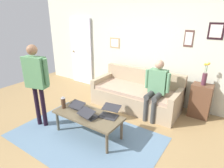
{
  "coord_description": "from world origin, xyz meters",
  "views": [
    {
      "loc": [
        -2.05,
        2.29,
        2.18
      ],
      "look_at": [
        0.01,
        -0.75,
        0.8
      ],
      "focal_mm": 30.32,
      "sensor_mm": 36.0,
      "label": 1
    }
  ],
  "objects_px": {
    "person_standing": "(36,76)",
    "person_seated": "(156,86)",
    "laptop_left": "(79,107)",
    "flower_vase": "(205,77)",
    "couch": "(137,95)",
    "interior_door": "(81,52)",
    "laptop_right": "(109,113)",
    "laptop_center": "(88,115)",
    "coffee_table": "(88,116)",
    "french_press": "(63,103)",
    "side_shelf": "(200,101)"
  },
  "relations": [
    {
      "from": "person_standing",
      "to": "person_seated",
      "type": "xyz_separation_m",
      "value": [
        -1.79,
        -1.62,
        -0.33
      ]
    },
    {
      "from": "laptop_left",
      "to": "person_standing",
      "type": "bearing_deg",
      "value": 24.76
    },
    {
      "from": "flower_vase",
      "to": "couch",
      "type": "bearing_deg",
      "value": 14.0
    },
    {
      "from": "interior_door",
      "to": "person_seated",
      "type": "xyz_separation_m",
      "value": [
        -2.84,
        0.77,
        -0.3
      ]
    },
    {
      "from": "person_seated",
      "to": "laptop_right",
      "type": "bearing_deg",
      "value": 70.24
    },
    {
      "from": "couch",
      "to": "interior_door",
      "type": "bearing_deg",
      "value": -13.52
    },
    {
      "from": "laptop_center",
      "to": "coffee_table",
      "type": "bearing_deg",
      "value": -43.15
    },
    {
      "from": "french_press",
      "to": "person_standing",
      "type": "distance_m",
      "value": 0.72
    },
    {
      "from": "laptop_left",
      "to": "flower_vase",
      "type": "relative_size",
      "value": 0.62
    },
    {
      "from": "interior_door",
      "to": "person_seated",
      "type": "distance_m",
      "value": 2.96
    },
    {
      "from": "laptop_left",
      "to": "laptop_right",
      "type": "distance_m",
      "value": 0.65
    },
    {
      "from": "couch",
      "to": "laptop_center",
      "type": "distance_m",
      "value": 1.65
    },
    {
      "from": "french_press",
      "to": "flower_vase",
      "type": "xyz_separation_m",
      "value": [
        -2.14,
        -1.99,
        0.38
      ]
    },
    {
      "from": "coffee_table",
      "to": "person_standing",
      "type": "distance_m",
      "value": 1.25
    },
    {
      "from": "laptop_center",
      "to": "person_standing",
      "type": "height_order",
      "value": "person_standing"
    },
    {
      "from": "coffee_table",
      "to": "laptop_left",
      "type": "distance_m",
      "value": 0.31
    },
    {
      "from": "laptop_center",
      "to": "couch",
      "type": "bearing_deg",
      "value": -94.51
    },
    {
      "from": "coffee_table",
      "to": "person_standing",
      "type": "relative_size",
      "value": 0.79
    },
    {
      "from": "flower_vase",
      "to": "person_seated",
      "type": "bearing_deg",
      "value": 34.89
    },
    {
      "from": "laptop_center",
      "to": "french_press",
      "type": "height_order",
      "value": "french_press"
    },
    {
      "from": "laptop_left",
      "to": "french_press",
      "type": "height_order",
      "value": "french_press"
    },
    {
      "from": "laptop_left",
      "to": "laptop_right",
      "type": "height_order",
      "value": "laptop_left"
    },
    {
      "from": "interior_door",
      "to": "coffee_table",
      "type": "xyz_separation_m",
      "value": [
        -2.08,
        2.12,
        -0.63
      ]
    },
    {
      "from": "coffee_table",
      "to": "side_shelf",
      "type": "xyz_separation_m",
      "value": [
        -1.58,
        -1.92,
        -0.02
      ]
    },
    {
      "from": "flower_vase",
      "to": "french_press",
      "type": "bearing_deg",
      "value": 42.96
    },
    {
      "from": "laptop_center",
      "to": "interior_door",
      "type": "bearing_deg",
      "value": -45.5
    },
    {
      "from": "interior_door",
      "to": "side_shelf",
      "type": "bearing_deg",
      "value": 176.85
    },
    {
      "from": "flower_vase",
      "to": "side_shelf",
      "type": "bearing_deg",
      "value": -50.75
    },
    {
      "from": "person_seated",
      "to": "interior_door",
      "type": "bearing_deg",
      "value": -15.26
    },
    {
      "from": "couch",
      "to": "flower_vase",
      "type": "relative_size",
      "value": 4.21
    },
    {
      "from": "french_press",
      "to": "couch",
      "type": "bearing_deg",
      "value": -114.61
    },
    {
      "from": "coffee_table",
      "to": "laptop_center",
      "type": "xyz_separation_m",
      "value": [
        -0.07,
        0.07,
        0.09
      ]
    },
    {
      "from": "french_press",
      "to": "flower_vase",
      "type": "bearing_deg",
      "value": -137.04
    },
    {
      "from": "french_press",
      "to": "side_shelf",
      "type": "xyz_separation_m",
      "value": [
        -2.14,
        -1.99,
        -0.18
      ]
    },
    {
      "from": "interior_door",
      "to": "laptop_left",
      "type": "relative_size",
      "value": 6.74
    },
    {
      "from": "couch",
      "to": "laptop_center",
      "type": "relative_size",
      "value": 5.92
    },
    {
      "from": "couch",
      "to": "person_seated",
      "type": "distance_m",
      "value": 0.74
    },
    {
      "from": "french_press",
      "to": "interior_door",
      "type": "bearing_deg",
      "value": -55.2
    },
    {
      "from": "coffee_table",
      "to": "person_seated",
      "type": "relative_size",
      "value": 1.02
    },
    {
      "from": "coffee_table",
      "to": "side_shelf",
      "type": "distance_m",
      "value": 2.49
    },
    {
      "from": "french_press",
      "to": "flower_vase",
      "type": "relative_size",
      "value": 0.5
    },
    {
      "from": "side_shelf",
      "to": "laptop_right",
      "type": "bearing_deg",
      "value": 54.43
    },
    {
      "from": "person_standing",
      "to": "person_seated",
      "type": "distance_m",
      "value": 2.43
    },
    {
      "from": "side_shelf",
      "to": "person_seated",
      "type": "bearing_deg",
      "value": 34.98
    },
    {
      "from": "french_press",
      "to": "person_standing",
      "type": "bearing_deg",
      "value": 23.07
    },
    {
      "from": "interior_door",
      "to": "person_seated",
      "type": "relative_size",
      "value": 1.6
    },
    {
      "from": "french_press",
      "to": "side_shelf",
      "type": "height_order",
      "value": "side_shelf"
    },
    {
      "from": "couch",
      "to": "person_seated",
      "type": "bearing_deg",
      "value": 158.04
    },
    {
      "from": "laptop_left",
      "to": "laptop_center",
      "type": "height_order",
      "value": "same"
    },
    {
      "from": "couch",
      "to": "person_standing",
      "type": "height_order",
      "value": "person_standing"
    }
  ]
}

